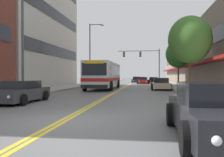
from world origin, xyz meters
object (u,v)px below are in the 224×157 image
object	(u,v)px
traffic_signal_mast	(144,59)
car_red_moving_third	(143,81)
car_dark_grey_parked_left_mid	(21,92)
car_charcoal_parked_right_foreground	(215,112)
car_black_parked_right_mid	(153,80)
street_tree_right_mid	(190,40)
car_slate_blue_moving_lead	(141,79)
fire_hydrant	(189,89)
city_bus	(104,74)
car_white_parked_left_far	(103,81)
street_lamp_left_near	(28,27)
car_champagne_parked_right_far	(161,84)
car_navy_moving_second	(137,80)
street_lamp_left_far	(92,50)
street_tree_right_far	(178,54)

from	to	relation	value
traffic_signal_mast	car_red_moving_third	bearing A→B (deg)	96.80
car_dark_grey_parked_left_mid	car_charcoal_parked_right_foreground	bearing A→B (deg)	-38.91
car_black_parked_right_mid	street_tree_right_mid	bearing A→B (deg)	-85.52
car_slate_blue_moving_lead	fire_hydrant	distance (m)	45.15
city_bus	street_tree_right_mid	distance (m)	10.62
car_white_parked_left_far	street_lamp_left_near	bearing A→B (deg)	-91.29
city_bus	car_champagne_parked_right_far	size ratio (longest dim) A/B	2.30
car_navy_moving_second	street_lamp_left_near	size ratio (longest dim) A/B	0.59
city_bus	car_slate_blue_moving_lead	world-z (taller)	city_bus
car_white_parked_left_far	car_red_moving_third	bearing A→B (deg)	43.01
traffic_signal_mast	street_lamp_left_near	bearing A→B (deg)	-104.37
car_dark_grey_parked_left_mid	car_black_parked_right_mid	size ratio (longest dim) A/B	1.06
car_navy_moving_second	street_lamp_left_far	distance (m)	19.75
city_bus	car_navy_moving_second	world-z (taller)	city_bus
city_bus	street_tree_right_far	xyz separation A→B (m)	(9.23, 7.55, 2.83)
car_navy_moving_second	fire_hydrant	xyz separation A→B (m)	(5.04, -35.03, -0.08)
city_bus	street_lamp_left_far	bearing A→B (deg)	111.82
car_white_parked_left_far	car_dark_grey_parked_left_mid	bearing A→B (deg)	-89.95
car_navy_moving_second	traffic_signal_mast	xyz separation A→B (m)	(1.69, -9.08, 3.94)
car_champagne_parked_right_far	traffic_signal_mast	bearing A→B (deg)	96.11
car_charcoal_parked_right_foreground	street_lamp_left_far	size ratio (longest dim) A/B	0.54
car_white_parked_left_far	car_black_parked_right_mid	bearing A→B (deg)	47.25
car_champagne_parked_right_far	car_red_moving_third	world-z (taller)	car_champagne_parked_right_far
traffic_signal_mast	street_lamp_left_near	size ratio (longest dim) A/B	0.94
car_dark_grey_parked_left_mid	fire_hydrant	distance (m)	11.68
car_navy_moving_second	car_dark_grey_parked_left_mid	bearing A→B (deg)	-97.34
car_slate_blue_moving_lead	car_charcoal_parked_right_foreground	bearing A→B (deg)	-87.30
car_white_parked_left_far	street_lamp_left_near	size ratio (longest dim) A/B	0.58
car_charcoal_parked_right_foreground	street_tree_right_mid	xyz separation A→B (m)	(2.15, 16.04, 4.02)
car_slate_blue_moving_lead	street_tree_right_mid	world-z (taller)	street_tree_right_mid
street_tree_right_far	street_tree_right_mid	bearing A→B (deg)	-93.13
car_red_moving_third	car_slate_blue_moving_lead	bearing A→B (deg)	92.01
car_red_moving_third	street_tree_right_mid	xyz separation A→B (m)	(4.28, -24.96, 4.07)
street_lamp_left_far	fire_hydrant	distance (m)	20.63
city_bus	street_lamp_left_far	distance (m)	9.14
car_black_parked_right_mid	car_slate_blue_moving_lead	bearing A→B (deg)	101.23
car_dark_grey_parked_left_mid	car_navy_moving_second	size ratio (longest dim) A/B	1.00
car_black_parked_right_mid	car_champagne_parked_right_far	xyz separation A→B (m)	(0.06, -22.89, 0.00)
traffic_signal_mast	car_charcoal_parked_right_foreground	bearing A→B (deg)	-87.26
car_slate_blue_moving_lead	car_white_parked_left_far	bearing A→B (deg)	-104.91
car_white_parked_left_far	street_lamp_left_far	distance (m)	7.20
city_bus	car_white_parked_left_far	distance (m)	13.41
city_bus	car_charcoal_parked_right_foreground	distance (m)	22.59
car_dark_grey_parked_left_mid	street_lamp_left_near	distance (m)	4.75
street_tree_right_mid	car_navy_moving_second	bearing A→B (deg)	100.18
street_tree_right_far	car_red_moving_third	bearing A→B (deg)	112.97
street_tree_right_mid	car_dark_grey_parked_left_mid	bearing A→B (deg)	-140.58
car_charcoal_parked_right_foreground	car_dark_grey_parked_left_mid	bearing A→B (deg)	141.09
car_white_parked_left_far	street_lamp_left_far	size ratio (longest dim) A/B	0.51
car_charcoal_parked_right_foreground	street_lamp_left_far	xyz separation A→B (m)	(-9.48, 29.43, 4.69)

